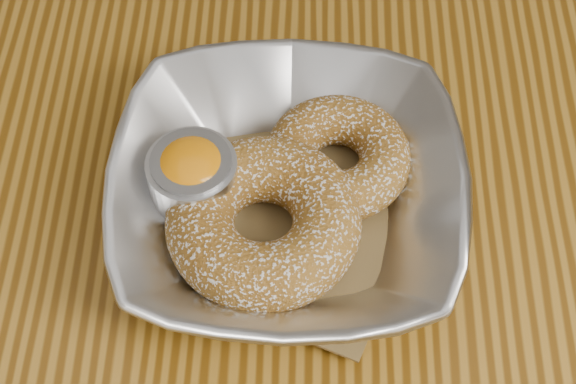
{
  "coord_description": "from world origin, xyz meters",
  "views": [
    {
      "loc": [
        -0.1,
        -0.21,
        1.2
      ],
      "look_at": [
        -0.11,
        0.07,
        0.78
      ],
      "focal_mm": 55.0,
      "sensor_mm": 36.0,
      "label": 1
    }
  ],
  "objects_px": {
    "serving_bowl": "(288,197)",
    "donut_front": "(264,221)",
    "donut_back": "(338,157)",
    "ramekin": "(194,180)"
  },
  "relations": [
    {
      "from": "serving_bowl",
      "to": "donut_back",
      "type": "relative_size",
      "value": 2.35
    },
    {
      "from": "donut_front",
      "to": "ramekin",
      "type": "bearing_deg",
      "value": 149.26
    },
    {
      "from": "donut_front",
      "to": "serving_bowl",
      "type": "bearing_deg",
      "value": 56.4
    },
    {
      "from": "serving_bowl",
      "to": "donut_front",
      "type": "bearing_deg",
      "value": -123.6
    },
    {
      "from": "serving_bowl",
      "to": "donut_front",
      "type": "distance_m",
      "value": 0.02
    },
    {
      "from": "serving_bowl",
      "to": "donut_front",
      "type": "xyz_separation_m",
      "value": [
        -0.01,
        -0.02,
        0.0
      ]
    },
    {
      "from": "serving_bowl",
      "to": "ramekin",
      "type": "xyz_separation_m",
      "value": [
        -0.05,
        0.0,
        0.01
      ]
    },
    {
      "from": "donut_back",
      "to": "donut_front",
      "type": "relative_size",
      "value": 0.79
    },
    {
      "from": "serving_bowl",
      "to": "donut_front",
      "type": "height_order",
      "value": "serving_bowl"
    },
    {
      "from": "donut_back",
      "to": "serving_bowl",
      "type": "bearing_deg",
      "value": -135.06
    }
  ]
}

